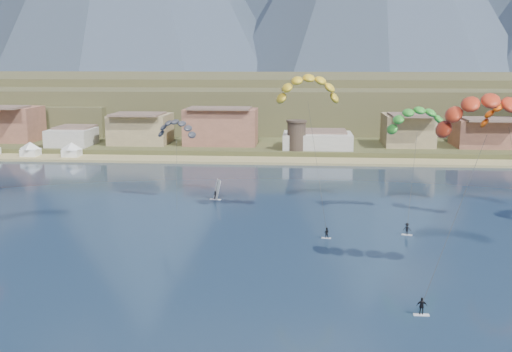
# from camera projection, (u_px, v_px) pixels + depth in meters

# --- Properties ---
(ground) EXTENTS (2400.00, 2400.00, 0.00)m
(ground) POSITION_uv_depth(u_px,v_px,m) (231.00, 329.00, 62.75)
(ground) COLOR #0D1B32
(ground) RESTS_ON ground
(beach) EXTENTS (2200.00, 12.00, 0.90)m
(beach) POSITION_uv_depth(u_px,v_px,m) (278.00, 161.00, 166.49)
(beach) COLOR tan
(beach) RESTS_ON ground
(land) EXTENTS (2200.00, 900.00, 4.00)m
(land) POSITION_uv_depth(u_px,v_px,m) (298.00, 88.00, 611.08)
(land) COLOR brown
(land) RESTS_ON ground
(foothills) EXTENTS (940.00, 210.00, 18.00)m
(foothills) POSITION_uv_depth(u_px,v_px,m) (337.00, 100.00, 286.91)
(foothills) COLOR brown
(foothills) RESTS_ON ground
(town) EXTENTS (400.00, 24.00, 12.00)m
(town) POSITION_uv_depth(u_px,v_px,m) (148.00, 125.00, 183.84)
(town) COLOR beige
(town) RESTS_ON ground
(watchtower) EXTENTS (5.82, 5.82, 8.60)m
(watchtower) POSITION_uv_depth(u_px,v_px,m) (296.00, 135.00, 172.78)
(watchtower) COLOR #47382D
(watchtower) RESTS_ON ground
(beach_tents) EXTENTS (43.40, 6.40, 5.00)m
(beach_tents) POSITION_uv_depth(u_px,v_px,m) (9.00, 145.00, 171.83)
(beach_tents) COLOR white
(beach_tents) RESTS_ON ground
(kitesurfer_yellow) EXTENTS (11.62, 15.24, 26.81)m
(kitesurfer_yellow) POSITION_uv_depth(u_px,v_px,m) (308.00, 85.00, 102.19)
(kitesurfer_yellow) COLOR silver
(kitesurfer_yellow) RESTS_ON ground
(kitesurfer_orange) EXTENTS (16.53, 15.80, 26.24)m
(kitesurfer_orange) POSITION_uv_depth(u_px,v_px,m) (489.00, 109.00, 72.80)
(kitesurfer_orange) COLOR silver
(kitesurfer_orange) RESTS_ON ground
(kitesurfer_green) EXTENTS (11.30, 16.24, 21.89)m
(kitesurfer_green) POSITION_uv_depth(u_px,v_px,m) (418.00, 117.00, 105.39)
(kitesurfer_green) COLOR silver
(kitesurfer_green) RESTS_ON ground
(distant_kite_dark) EXTENTS (8.43, 6.36, 17.72)m
(distant_kite_dark) POSITION_uv_depth(u_px,v_px,m) (176.00, 125.00, 116.83)
(distant_kite_dark) COLOR #262626
(distant_kite_dark) RESTS_ON ground
(distant_kite_orange) EXTENTS (10.42, 8.87, 21.89)m
(distant_kite_orange) POSITION_uv_depth(u_px,v_px,m) (510.00, 112.00, 101.20)
(distant_kite_orange) COLOR #262626
(distant_kite_orange) RESTS_ON ground
(windsurfer) EXTENTS (2.34, 2.57, 4.02)m
(windsurfer) POSITION_uv_depth(u_px,v_px,m) (216.00, 193.00, 120.61)
(windsurfer) COLOR silver
(windsurfer) RESTS_ON ground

